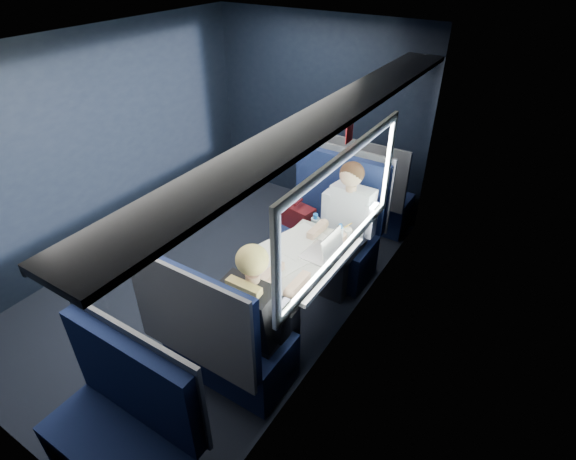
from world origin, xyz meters
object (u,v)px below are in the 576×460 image
Objects in this scene: table at (301,263)px; seat_bay_near at (328,231)px; man at (345,222)px; woman at (259,309)px; seat_bay_far at (221,340)px; seat_row_front at (366,196)px; seat_row_back at (125,436)px; bottle_small at (340,235)px; cup at (348,234)px; laptop at (325,249)px.

table is 0.79× the size of seat_bay_near.
man is 1.41m from woman.
seat_bay_far is 0.95× the size of man.
seat_row_front and seat_row_back have the same top height.
bottle_small is 2.21× the size of cup.
woman is (0.25, 0.17, 0.31)m from seat_bay_far.
seat_bay_far is (-0.18, -0.87, -0.25)m from table.
seat_row_back is (-0.18, -1.80, -0.25)m from table.
table is at bearing 84.20° from seat_row_back.
man reaches higher than seat_row_back.
cup is at bearing 78.94° from bottle_small.
seat_bay_near is at bearing 90.43° from seat_bay_far.
laptop reaches higher than bottle_small.
seat_row_back is 5.80× the size of bottle_small.
cup reaches higher than table.
bottle_small is at bearing -75.78° from seat_row_front.
seat_row_front is 1.00× the size of seat_row_back.
table is 0.41m from bottle_small.
laptop is at bearing -78.26° from seat_row_front.
seat_bay_far is 1.09× the size of seat_row_front.
cup is at bearing 64.19° from table.
table is 11.07× the size of cup.
seat_bay_near is 1.09× the size of seat_row_back.
seat_bay_far reaches higher than cup.
man is at bearing 90.00° from woman.
seat_row_front is at bearing 101.74° from laptop.
seat_bay_near is at bearing -90.80° from seat_row_front.
woman is (0.25, -2.50, 0.32)m from seat_row_front.
seat_bay_far is 0.92m from seat_row_back.
table is 0.92m from seat_bay_near.
man is (0.07, 0.70, 0.06)m from table.
seat_bay_near is 0.95× the size of woman.
seat_row_front is at bearing 89.20° from seat_bay_near.
laptop is at bearing -95.73° from bottle_small.
man is at bearing 84.48° from table.
laptop is at bearing -80.32° from man.
seat_row_front is 0.88× the size of man.
laptop is at bearing 70.34° from seat_bay_far.
bottle_small reaches higher than cup.
woman is at bearing 77.07° from seat_row_back.
woman is 4.12× the size of laptop.
table is 0.86× the size of seat_row_front.
table is at bearing 95.45° from woman.
man is at bearing -32.87° from seat_bay_near.
seat_bay_far is at bearing -101.78° from table.
bottle_small is at bearing 80.03° from seat_row_back.
seat_bay_far is at bearing -146.18° from woman.
seat_bay_far is at bearing -106.73° from cup.
seat_bay_near is at bearing 147.13° from man.
seat_row_front is 2.54m from woman.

